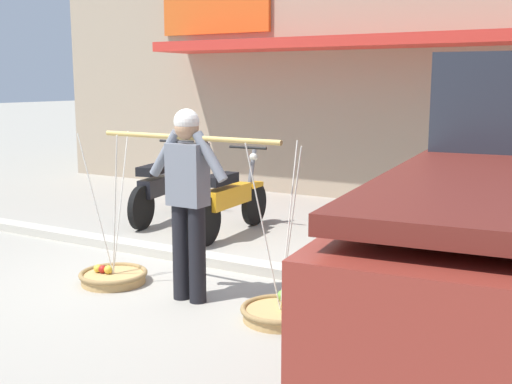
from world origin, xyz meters
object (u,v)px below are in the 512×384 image
(fruit_basket_left_side, at_px, (113,276))
(wooden_crate, at_px, (359,226))
(fruit_basket_right_side, at_px, (280,311))
(motorcycle_nearest_shop, at_px, (162,189))
(motorcycle_second_in_row, at_px, (230,200))
(fruit_vendor, at_px, (188,192))

(fruit_basket_left_side, bearing_deg, wooden_crate, 63.22)
(fruit_basket_left_side, relative_size, fruit_basket_right_side, 1.00)
(motorcycle_nearest_shop, relative_size, motorcycle_second_in_row, 0.99)
(fruit_vendor, distance_m, fruit_basket_left_side, 1.30)
(fruit_basket_left_side, distance_m, motorcycle_nearest_shop, 2.82)
(motorcycle_nearest_shop, distance_m, wooden_crate, 2.80)
(fruit_basket_right_side, height_order, motorcycle_nearest_shop, fruit_basket_right_side)
(fruit_basket_left_side, height_order, fruit_basket_right_side, same)
(fruit_basket_right_side, bearing_deg, fruit_vendor, 178.95)
(motorcycle_second_in_row, relative_size, wooden_crate, 4.14)
(wooden_crate, bearing_deg, motorcycle_second_in_row, -156.95)
(fruit_basket_right_side, distance_m, wooden_crate, 2.89)
(fruit_basket_left_side, bearing_deg, fruit_vendor, -1.31)
(motorcycle_nearest_shop, bearing_deg, fruit_vendor, -47.63)
(fruit_vendor, xyz_separation_m, motorcycle_second_in_row, (-0.97, 2.22, -0.53))
(fruit_vendor, bearing_deg, motorcycle_nearest_shop, 132.37)
(motorcycle_second_in_row, bearing_deg, fruit_vendor, -66.27)
(fruit_vendor, xyz_separation_m, wooden_crate, (0.50, 2.85, -0.82))
(wooden_crate, bearing_deg, fruit_vendor, -99.98)
(motorcycle_nearest_shop, height_order, motorcycle_second_in_row, same)
(fruit_vendor, height_order, motorcycle_nearest_shop, fruit_vendor)
(fruit_basket_left_side, distance_m, motorcycle_second_in_row, 2.23)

